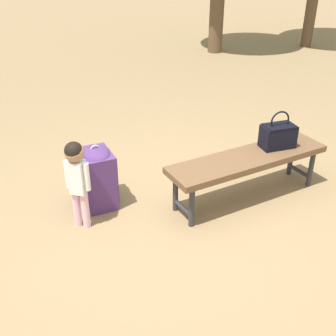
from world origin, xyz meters
name	(u,v)px	position (x,y,z in m)	size (l,w,h in m)	color
ground_plane	(171,222)	(0.00, 0.00, 0.00)	(40.00, 40.00, 0.00)	#8C704C
park_bench	(248,161)	(-0.81, -0.15, 0.39)	(1.64, 0.67, 0.45)	brown
handbag	(278,135)	(-1.16, -0.23, 0.58)	(0.32, 0.19, 0.37)	black
child_standing	(77,172)	(0.75, -0.20, 0.54)	(0.19, 0.17, 0.81)	#E5B2C6
backpack_large	(97,175)	(0.55, -0.50, 0.31)	(0.35, 0.39, 0.62)	#4C2D66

